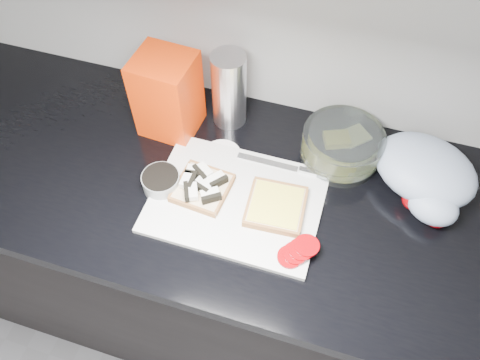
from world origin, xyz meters
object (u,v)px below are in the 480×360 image
cutting_board (236,201)px  glass_bowl (342,146)px  steel_canister (229,90)px  bread_bag (168,95)px

cutting_board → glass_bowl: size_ratio=1.99×
steel_canister → glass_bowl: bearing=-7.6°
cutting_board → glass_bowl: glass_bowl is taller
glass_bowl → bread_bag: (-0.45, -0.03, 0.07)m
bread_bag → steel_canister: 0.16m
cutting_board → steel_canister: 0.29m
cutting_board → bread_bag: size_ratio=1.81×
glass_bowl → bread_bag: bread_bag is taller
glass_bowl → bread_bag: 0.45m
glass_bowl → steel_canister: steel_canister is taller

